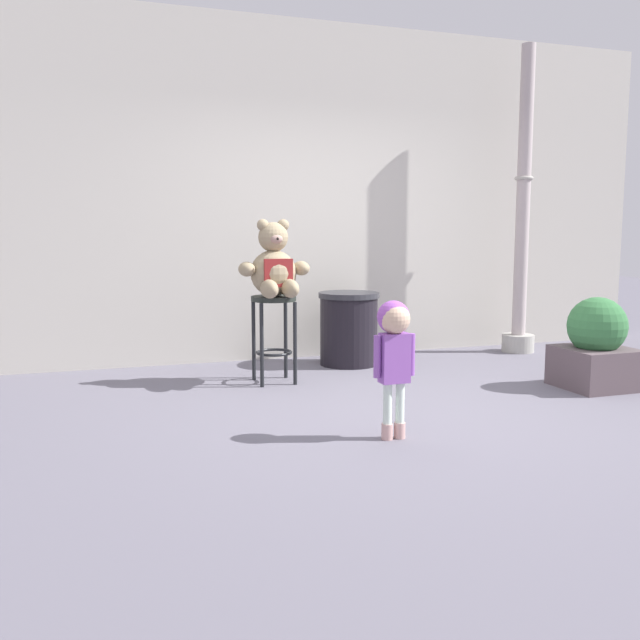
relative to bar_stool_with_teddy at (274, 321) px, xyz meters
The scene contains 8 objects.
ground_plane 1.37m from the bar_stool_with_teddy, 59.88° to the right, with size 24.00×24.00×0.00m, color slate.
building_wall 1.74m from the bar_stool_with_teddy, 61.63° to the left, with size 7.61×0.30×3.24m, color beige.
bar_stool_with_teddy is the anchor object (origin of this frame).
teddy_bear 0.44m from the bar_stool_with_teddy, 90.00° to the right, with size 0.59×0.53×0.63m.
child_walking 1.78m from the bar_stool_with_teddy, 81.24° to the right, with size 0.27×0.21×0.84m.
trash_bin 1.03m from the bar_stool_with_teddy, 31.23° to the left, with size 0.57×0.57×0.68m.
lamppost 2.95m from the bar_stool_with_teddy, 12.27° to the left, with size 0.33×0.33×3.09m.
planter_with_shrub 2.60m from the bar_stool_with_teddy, 23.28° to the right, with size 0.55×0.55×0.73m.
Camera 1 is at (-2.10, -4.37, 1.25)m, focal length 38.92 mm.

